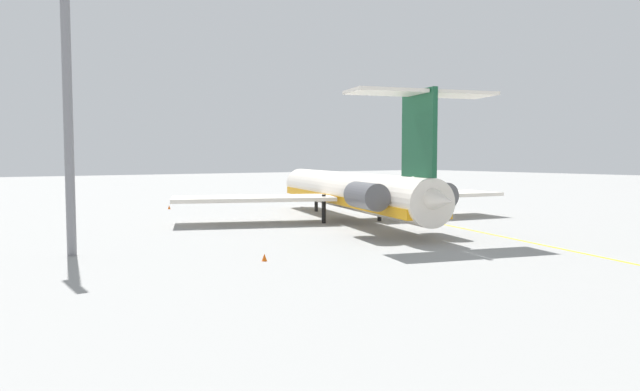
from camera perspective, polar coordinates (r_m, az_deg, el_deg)
The scene contains 9 objects.
ground at distance 71.38m, azimuth 8.65°, elevation -2.29°, with size 385.90×385.90×0.00m, color gray.
main_jetliner at distance 67.08m, azimuth 3.16°, elevation 0.49°, with size 45.16×40.50×13.42m.
ground_crew_near_nose at distance 92.23m, azimuth 12.93°, elevation -0.25°, with size 0.46×0.29×1.82m.
ground_crew_near_tail at distance 95.51m, azimuth 11.08°, elevation -0.13°, with size 0.31×0.34×1.70m.
safety_cone_nose at distance 96.92m, azimuth 8.77°, elevation -0.53°, with size 0.40×0.40×0.55m, color #EA590F.
safety_cone_wingtip at distance 86.58m, azimuth -14.62°, elevation -1.12°, with size 0.40×0.40×0.55m, color #EA590F.
safety_cone_tail at distance 42.40m, azimuth -5.49°, elevation -6.08°, with size 0.40×0.40×0.55m, color #EA590F.
taxiway_centreline at distance 74.35m, azimuth 8.31°, elevation -2.04°, with size 101.18×0.36×0.01m, color gold.
light_mast at distance 48.14m, azimuth -23.57°, elevation 8.73°, with size 4.00×0.70×21.49m.
Camera 1 is at (-51.86, 48.46, 7.55)m, focal length 32.54 mm.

